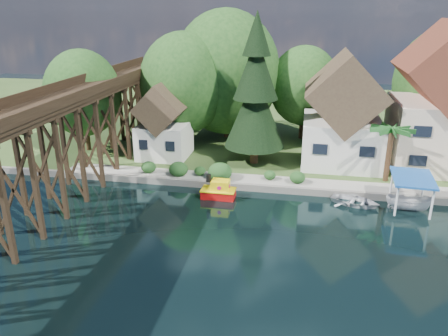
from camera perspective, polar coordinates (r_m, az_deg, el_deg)
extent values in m
plane|color=black|center=(31.72, 3.50, -8.72)|extent=(140.00, 140.00, 0.00)
cube|color=#2C451B|center=(63.48, 7.42, 6.33)|extent=(140.00, 52.00, 0.50)
cube|color=slate|center=(38.63, 10.93, -3.04)|extent=(60.00, 0.40, 0.62)
cube|color=gray|center=(39.84, 13.83, -2.20)|extent=(50.00, 2.60, 0.06)
cube|color=black|center=(33.04, -25.86, -1.96)|extent=(4.00, 0.36, 8.00)
cube|color=black|center=(35.47, -22.93, -0.06)|extent=(4.00, 0.36, 8.00)
cube|color=black|center=(38.01, -20.38, 1.58)|extent=(4.00, 0.36, 8.00)
cube|color=black|center=(40.64, -18.15, 3.02)|extent=(4.00, 0.36, 8.00)
cube|color=black|center=(43.35, -16.19, 4.27)|extent=(4.00, 0.36, 8.00)
cube|color=black|center=(46.13, -14.46, 5.37)|extent=(4.00, 0.36, 8.00)
cube|color=black|center=(48.95, -12.92, 6.34)|extent=(4.00, 0.36, 8.00)
cube|color=black|center=(51.82, -11.55, 7.20)|extent=(4.00, 0.36, 8.00)
cube|color=black|center=(54.73, -10.32, 7.96)|extent=(4.00, 0.36, 8.00)
cube|color=black|center=(57.67, -9.21, 8.65)|extent=(4.00, 0.36, 8.00)
cube|color=black|center=(40.25, -21.26, 8.45)|extent=(0.35, 44.00, 0.35)
cube|color=black|center=(38.54, -16.77, 8.49)|extent=(0.35, 44.00, 0.35)
cube|color=black|center=(39.31, -19.11, 8.90)|extent=(4.00, 44.00, 0.30)
cube|color=black|center=(40.23, -21.72, 9.62)|extent=(0.12, 44.00, 0.80)
cube|color=black|center=(38.27, -16.56, 9.74)|extent=(0.12, 44.00, 0.80)
cube|color=white|center=(45.52, 14.96, 3.49)|extent=(7.50, 8.00, 4.50)
cube|color=#453325|center=(44.41, 15.54, 9.61)|extent=(7.64, 8.64, 7.64)
cube|color=black|center=(41.46, 12.44, 2.41)|extent=(1.35, 0.08, 1.00)
cube|color=black|center=(41.85, 18.18, 2.02)|extent=(1.35, 0.08, 1.00)
cube|color=beige|center=(47.34, 25.95, 4.01)|extent=(8.50, 8.50, 6.50)
cube|color=#5E291C|center=(46.21, 27.16, 11.52)|extent=(8.65, 9.18, 8.65)
cube|color=black|center=(42.65, 24.32, 3.10)|extent=(1.53, 0.08, 1.00)
cube|color=white|center=(46.30, -7.76, 3.63)|extent=(5.00, 5.00, 3.50)
cube|color=#453325|center=(45.43, -7.97, 7.93)|extent=(5.09, 5.40, 5.09)
cube|color=black|center=(44.43, -10.50, 3.00)|extent=(0.90, 0.08, 1.00)
cube|color=black|center=(43.52, -7.04, 2.83)|extent=(0.90, 0.08, 1.00)
cylinder|color=#382314|center=(50.03, -5.11, 5.59)|extent=(0.50, 0.50, 4.50)
ellipsoid|color=#1B4518|center=(49.05, -5.28, 10.96)|extent=(4.40, 4.40, 5.06)
cylinder|color=#382314|center=(52.88, 0.25, 6.72)|extent=(0.50, 0.50, 4.95)
ellipsoid|color=#1B4518|center=(51.90, 0.26, 12.34)|extent=(5.00, 5.00, 5.75)
cylinder|color=#382314|center=(53.15, 10.09, 5.98)|extent=(0.50, 0.50, 4.05)
ellipsoid|color=#1B4518|center=(52.28, 10.38, 10.52)|extent=(4.00, 4.00, 4.60)
cylinder|color=#382314|center=(55.12, 25.93, 4.99)|extent=(0.50, 0.50, 4.50)
ellipsoid|color=#1B4518|center=(54.23, 26.70, 9.82)|extent=(4.60, 4.60, 5.29)
cylinder|color=#382314|center=(50.16, -17.45, 4.50)|extent=(0.50, 0.50, 4.05)
ellipsoid|color=#1B4518|center=(49.24, -17.98, 9.29)|extent=(4.00, 4.00, 4.60)
ellipsoid|color=#163F18|center=(40.94, -5.98, 0.02)|extent=(1.98, 1.98, 1.53)
ellipsoid|color=#163F18|center=(40.77, -3.15, -0.23)|extent=(1.54, 1.54, 1.19)
ellipsoid|color=#163F18|center=(39.82, -0.53, -0.32)|extent=(2.20, 2.20, 1.70)
ellipsoid|color=#163F18|center=(42.07, -9.82, 0.27)|extent=(1.76, 1.76, 1.36)
ellipsoid|color=#163F18|center=(39.91, 5.99, -0.78)|extent=(1.54, 1.54, 1.19)
ellipsoid|color=#163F18|center=(39.51, 9.57, -1.05)|extent=(1.76, 1.76, 1.36)
cylinder|color=#382314|center=(44.07, 3.96, 2.37)|extent=(0.81, 0.81, 2.71)
cone|color=black|center=(43.00, 4.09, 7.53)|extent=(5.96, 5.96, 7.22)
cone|color=black|center=(42.29, 4.23, 12.90)|extent=(4.33, 4.33, 5.87)
cone|color=black|center=(42.01, 4.34, 17.18)|extent=(2.71, 2.71, 4.06)
cylinder|color=#382314|center=(41.66, 20.68, 1.38)|extent=(0.46, 0.46, 4.59)
ellipsoid|color=#1B511C|center=(40.98, 21.11, 4.69)|extent=(4.39, 4.39, 1.04)
cube|color=#BA0D0C|center=(37.41, -0.74, -3.41)|extent=(2.84, 1.53, 0.75)
cube|color=yellow|center=(37.25, -0.74, -2.84)|extent=(2.93, 1.63, 0.09)
cube|color=yellow|center=(37.06, -0.46, -2.30)|extent=(1.52, 1.14, 0.94)
cylinder|color=black|center=(37.04, -2.03, -1.31)|extent=(0.41, 0.41, 0.66)
cylinder|color=#B70E74|center=(36.54, -0.64, -2.65)|extent=(0.34, 0.08, 0.34)
cylinder|color=#B70E74|center=(37.59, -0.28, -1.97)|extent=(0.34, 0.08, 0.34)
cylinder|color=#B70E74|center=(36.93, 0.68, -2.39)|extent=(0.08, 0.34, 0.34)
imported|color=silver|center=(37.68, 16.79, -4.02)|extent=(4.67, 3.99, 0.82)
imported|color=silver|center=(38.01, 23.03, -4.14)|extent=(3.68, 1.61, 1.39)
cube|color=#1952A4|center=(37.26, 23.46, -1.20)|extent=(3.38, 4.66, 0.17)
cylinder|color=white|center=(36.16, 25.54, -4.31)|extent=(0.17, 0.17, 2.50)
cylinder|color=white|center=(39.71, 24.63, -2.04)|extent=(0.17, 0.17, 2.50)
cylinder|color=white|center=(35.73, 21.61, -4.01)|extent=(0.17, 0.17, 2.50)
cylinder|color=white|center=(39.31, 21.05, -1.74)|extent=(0.17, 0.17, 2.50)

